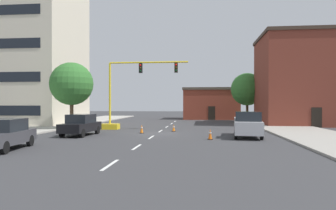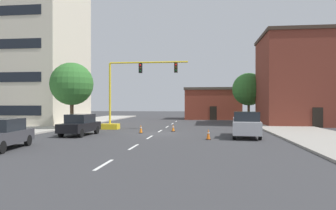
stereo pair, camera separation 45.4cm
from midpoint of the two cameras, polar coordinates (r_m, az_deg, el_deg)
The scene contains 22 objects.
ground_plane at distance 27.30m, azimuth -2.53°, elevation -5.22°, with size 160.00×160.00×0.00m, color #38383A.
sidewalk_left at distance 38.86m, azimuth -19.86°, elevation -3.51°, with size 6.00×56.00×0.14m, color #B2ADA3.
sidewalk_right at distance 36.06m, azimuth 20.28°, elevation -3.80°, with size 6.00×56.00×0.14m, color #9E998E.
lane_stripe_seg_0 at distance 13.75m, azimuth -11.46°, elevation -10.63°, with size 0.16×2.40×0.01m, color silver.
lane_stripe_seg_1 at distance 18.99m, azimuth -6.41°, elevation -7.61°, with size 0.16×2.40×0.01m, color silver.
lane_stripe_seg_2 at distance 24.35m, azimuth -3.59°, elevation -5.88°, with size 0.16×2.40×0.01m, color silver.
lane_stripe_seg_3 at distance 29.76m, azimuth -1.81°, elevation -4.76°, with size 0.16×2.40×0.01m, color silver.
lane_stripe_seg_4 at distance 35.20m, azimuth -0.58°, elevation -3.99°, with size 0.16×2.40×0.01m, color silver.
lane_stripe_seg_5 at distance 40.66m, azimuth 0.33°, elevation -3.43°, with size 0.16×2.40×0.01m, color silver.
lane_stripe_seg_6 at distance 46.12m, azimuth 1.01°, elevation -2.99°, with size 0.16×2.40×0.01m, color silver.
building_tall_left at distance 45.61m, azimuth -25.73°, elevation 11.15°, with size 14.89×11.87×22.50m.
building_brick_center at distance 53.95m, azimuth 7.60°, elevation 0.27°, with size 9.42×7.74×5.25m.
building_row_right at distance 42.11m, azimuth 23.03°, elevation 4.25°, with size 10.45×9.85×11.10m.
traffic_signal_gantry at distance 32.05m, azimuth -9.03°, elevation -0.42°, with size 8.86×1.20×6.83m.
tree_left_near at distance 32.61m, azimuth -17.55°, elevation 3.68°, with size 4.26×4.26×6.71m.
tree_right_far at distance 46.97m, azimuth 13.98°, elevation 2.79°, with size 4.74×4.74×7.08m.
pickup_truck_silver at distance 25.04m, azimuth 13.80°, elevation -3.48°, with size 2.52×5.57×1.99m.
sedan_dark_gray_near_left at distance 20.04m, azimuth -28.31°, elevation -4.68°, with size 2.37×4.69×1.74m.
sedan_black_mid_left at distance 26.59m, azimuth -16.09°, elevation -3.46°, with size 2.08×4.59×1.74m.
traffic_cone_roadside_a at distance 29.38m, azimuth 0.60°, elevation -4.20°, with size 0.36×0.36×0.66m.
traffic_cone_roadside_b at distance 22.86m, azimuth 7.14°, elevation -5.33°, with size 0.36×0.36×0.77m.
traffic_cone_roadside_c at distance 27.65m, azimuth -5.30°, elevation -4.37°, with size 0.36×0.36×0.77m.
Camera 1 is at (3.85, -26.90, 2.59)m, focal length 33.42 mm.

